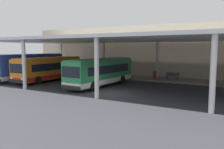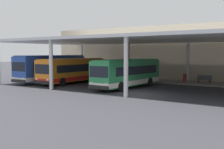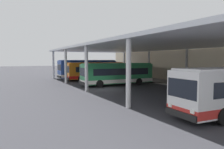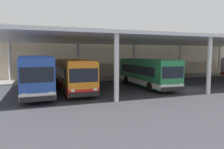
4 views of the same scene
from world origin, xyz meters
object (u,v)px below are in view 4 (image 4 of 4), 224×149
(bus_second_bay, at_px, (72,74))
(bus_middle_bay, at_px, (146,72))
(bus_nearest_bay, at_px, (35,74))
(trash_bin, at_px, (141,74))
(banner_sign, at_px, (209,64))
(bench_waiting, at_px, (153,73))

(bus_second_bay, relative_size, bus_middle_bay, 1.00)
(bus_nearest_bay, height_order, trash_bin, bus_nearest_bay)
(bus_middle_bay, distance_m, trash_bin, 9.01)
(bus_second_bay, bearing_deg, trash_bin, 33.55)
(bus_second_bay, xyz_separation_m, banner_sign, (25.17, 7.37, 0.32))
(bench_waiting, xyz_separation_m, banner_sign, (10.72, -0.88, 1.32))
(bus_nearest_bay, height_order, bus_second_bay, bus_nearest_bay)
(trash_bin, xyz_separation_m, banner_sign, (13.10, -0.63, 1.30))
(bus_nearest_bay, xyz_separation_m, banner_sign, (28.76, 7.52, 0.14))
(bus_nearest_bay, distance_m, bus_middle_bay, 11.99)
(bus_second_bay, bearing_deg, bench_waiting, 29.72)
(bench_waiting, distance_m, trash_bin, 2.40)
(bus_middle_bay, relative_size, trash_bin, 10.82)
(trash_bin, bearing_deg, bus_middle_bay, -114.21)
(bus_middle_bay, height_order, trash_bin, bus_middle_bay)
(bus_middle_bay, bearing_deg, banner_sign, 24.21)
(bus_second_bay, height_order, trash_bin, bus_second_bay)
(bus_nearest_bay, bearing_deg, banner_sign, 14.64)
(bus_middle_bay, xyz_separation_m, banner_sign, (16.78, 7.55, 0.32))
(bus_nearest_bay, height_order, bench_waiting, bus_nearest_bay)
(bus_middle_bay, relative_size, banner_sign, 3.31)
(bus_second_bay, distance_m, bus_middle_bay, 8.39)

